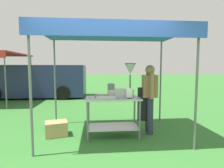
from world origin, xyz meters
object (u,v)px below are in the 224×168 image
Objects in this scene: van_navy at (36,81)px; donut_fryer at (123,85)px; donut_cart at (113,109)px; menu_sign at (129,94)px; supply_crate at (56,129)px; donut_tray at (106,97)px; vendor at (149,95)px; stall_canopy at (112,35)px.

donut_fryer is at bearing -57.09° from van_navy.
donut_fryer is (0.23, 0.05, 0.52)m from donut_cart.
supply_crate is (-1.62, 0.34, -0.83)m from menu_sign.
van_navy is (-3.38, 5.97, -0.04)m from donut_tray.
supply_crate is (-2.15, 0.01, -0.74)m from vendor.
vendor is at bearing 10.32° from donut_fryer.
donut_tray is 0.56× the size of donut_fryer.
van_navy is (-3.54, 5.77, -1.38)m from stall_canopy.
stall_canopy reaches higher than supply_crate.
donut_cart is 0.51m from menu_sign.
donut_cart is at bearing 154.77° from menu_sign.
stall_canopy is 1.34m from menu_sign.
vendor reaches higher than menu_sign.
stall_canopy reaches higher than van_navy.
supply_crate is at bearing 175.05° from donut_fryer.
stall_canopy is 1.62m from donut_cart.
donut_tray is at bearing -148.65° from donut_cart.
supply_crate is (-1.28, 0.18, -0.48)m from donut_cart.
donut_fryer is at bearing -4.95° from supply_crate.
donut_cart is (-0.00, -0.10, -1.62)m from stall_canopy.
donut_fryer reaches higher than supply_crate.
donut_tray reaches higher than donut_cart.
stall_canopy is 1.61m from vendor.
donut_tray is at bearing -159.36° from donut_fryer.
vendor is at bearing 14.27° from donut_tray.
donut_cart is at bearing -8.03° from supply_crate.
donut_tray is 1.85× the size of menu_sign.
donut_cart is 0.23× the size of van_navy.
stall_canopy is 1.12m from donut_fryer.
donut_fryer is 0.29m from menu_sign.
stall_canopy is 13.70× the size of menu_sign.
vendor is at bearing 31.39° from menu_sign.
stall_canopy is at bearing 167.93° from donut_fryer.
donut_fryer is 0.71m from vendor.
donut_tray is 1.38m from supply_crate.
stall_canopy reaches higher than donut_fryer.
vendor is at bearing -0.33° from supply_crate.
donut_fryer reaches higher than donut_cart.
donut_cart is 5.19× the size of menu_sign.
donut_fryer is at bearing 20.64° from donut_tray.
supply_crate is at bearing 179.67° from vendor.
stall_canopy is 6.91m from van_navy.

